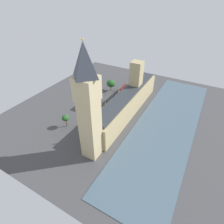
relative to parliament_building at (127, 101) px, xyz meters
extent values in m
plane|color=#424244|center=(1.99, 1.50, -8.55)|extent=(148.03, 148.03, 0.00)
cube|color=#475B6B|center=(-28.79, 1.50, -8.43)|extent=(35.26, 133.23, 0.25)
cube|color=tan|center=(-0.01, 1.50, -1.52)|extent=(13.20, 78.03, 14.06)
cube|color=tan|center=(-0.01, -12.55, 7.67)|extent=(7.60, 7.60, 32.44)
cube|color=#2D3338|center=(-0.01, 1.50, 6.30)|extent=(10.03, 74.91, 1.60)
cone|color=tan|center=(6.19, -33.62, 7.03)|extent=(1.20, 1.20, 3.05)
cone|color=tan|center=(6.19, -16.06, 7.04)|extent=(1.20, 1.20, 3.06)
cone|color=tan|center=(6.19, 1.50, 7.07)|extent=(1.20, 1.20, 3.13)
cone|color=tan|center=(6.19, 19.06, 6.50)|extent=(1.20, 1.20, 2.00)
cone|color=tan|center=(6.19, 36.61, 7.01)|extent=(1.20, 1.20, 3.01)
cube|color=tan|center=(-0.81, 44.52, 8.12)|extent=(8.20, 8.20, 33.35)
cube|color=tan|center=(-0.81, 44.52, 30.24)|extent=(9.02, 9.02, 10.88)
cylinder|color=silver|center=(3.86, 44.52, 30.24)|extent=(0.25, 6.23, 6.23)
torus|color=black|center=(3.86, 44.52, 30.24)|extent=(0.24, 6.47, 6.47)
cylinder|color=silver|center=(-0.81, 39.85, 30.24)|extent=(6.23, 0.25, 6.23)
torus|color=black|center=(-0.81, 39.85, 30.24)|extent=(6.47, 0.24, 6.47)
pyramid|color=#383D47|center=(-0.81, 44.52, 42.53)|extent=(9.02, 9.02, 13.71)
sphere|color=gold|center=(-0.81, 44.52, 49.78)|extent=(0.80, 0.80, 0.80)
cube|color=red|center=(14.65, -24.30, -5.90)|extent=(2.94, 10.60, 4.20)
cube|color=black|center=(14.65, -24.30, -5.82)|extent=(2.99, 10.20, 0.70)
cylinder|color=black|center=(13.34, -20.68, -8.00)|extent=(0.40, 1.11, 1.10)
cylinder|color=black|center=(15.64, -20.58, -8.00)|extent=(0.40, 1.11, 1.10)
cylinder|color=black|center=(13.66, -28.02, -8.00)|extent=(0.40, 1.11, 1.10)
cylinder|color=black|center=(15.96, -27.92, -8.00)|extent=(0.40, 1.11, 1.10)
cube|color=navy|center=(16.68, -11.89, -7.84)|extent=(1.99, 4.76, 0.75)
cube|color=black|center=(16.68, -12.13, -7.14)|extent=(1.65, 2.68, 0.65)
cylinder|color=black|center=(15.85, -10.36, -8.21)|extent=(0.26, 0.69, 0.68)
cylinder|color=black|center=(17.58, -10.40, -8.21)|extent=(0.26, 0.69, 0.68)
cylinder|color=black|center=(15.79, -13.38, -8.21)|extent=(0.26, 0.69, 0.68)
cylinder|color=black|center=(17.52, -13.42, -8.21)|extent=(0.26, 0.69, 0.68)
cube|color=#19472D|center=(17.01, -0.15, -7.84)|extent=(1.87, 4.22, 0.75)
cube|color=black|center=(17.02, 0.06, -7.14)|extent=(1.54, 2.37, 0.65)
cylinder|color=black|center=(17.80, -1.51, -8.21)|extent=(0.26, 0.68, 0.68)
cylinder|color=black|center=(16.18, -1.47, -8.21)|extent=(0.26, 0.68, 0.68)
cylinder|color=black|center=(17.85, 1.17, -8.21)|extent=(0.26, 0.68, 0.68)
cylinder|color=black|center=(16.23, 1.20, -8.21)|extent=(0.26, 0.68, 0.68)
cube|color=silver|center=(14.60, 5.19, -7.84)|extent=(2.11, 4.49, 0.75)
cube|color=black|center=(14.61, 4.97, -7.14)|extent=(1.69, 2.55, 0.65)
cylinder|color=black|center=(13.68, 6.53, -8.21)|extent=(0.30, 0.70, 0.68)
cylinder|color=black|center=(15.33, 6.65, -8.21)|extent=(0.30, 0.70, 0.68)
cylinder|color=black|center=(13.87, 3.74, -8.21)|extent=(0.30, 0.70, 0.68)
cylinder|color=black|center=(15.52, 3.85, -8.21)|extent=(0.30, 0.70, 0.68)
cube|color=red|center=(17.50, 14.80, -5.90)|extent=(2.53, 10.51, 4.20)
cube|color=black|center=(17.50, 14.80, -5.82)|extent=(2.59, 10.11, 0.70)
cylinder|color=black|center=(18.64, 11.13, -8.00)|extent=(0.35, 1.10, 1.10)
cylinder|color=black|center=(16.34, 11.13, -8.00)|extent=(0.35, 1.10, 1.10)
cylinder|color=black|center=(18.67, 18.48, -8.00)|extent=(0.35, 1.10, 1.10)
cylinder|color=black|center=(16.37, 18.48, -8.00)|extent=(0.35, 1.10, 1.10)
cube|color=gold|center=(16.37, 29.80, -7.84)|extent=(2.05, 4.21, 0.75)
cube|color=black|center=(16.36, 30.01, -7.14)|extent=(1.67, 2.38, 0.65)
cylinder|color=black|center=(17.28, 28.52, -8.21)|extent=(0.28, 0.69, 0.68)
cylinder|color=black|center=(15.57, 28.45, -8.21)|extent=(0.28, 0.69, 0.68)
cylinder|color=black|center=(17.17, 31.16, -8.21)|extent=(0.28, 0.69, 0.68)
cylinder|color=black|center=(15.46, 31.09, -8.21)|extent=(0.28, 0.69, 0.68)
cylinder|color=maroon|center=(9.32, 12.68, -7.87)|extent=(0.54, 0.54, 1.37)
sphere|color=#8C6647|center=(9.32, 12.68, -7.05)|extent=(0.26, 0.26, 0.26)
cube|color=black|center=(9.37, 12.39, -7.80)|extent=(0.33, 0.16, 0.25)
cylinder|color=gray|center=(9.43, 0.34, -7.85)|extent=(0.58, 0.58, 1.40)
sphere|color=tan|center=(9.43, 0.34, -7.02)|extent=(0.27, 0.27, 0.27)
cube|color=gray|center=(9.34, 0.06, -7.78)|extent=(0.34, 0.19, 0.25)
cylinder|color=brown|center=(25.43, -21.48, -6.66)|extent=(0.56, 0.56, 3.78)
ellipsoid|color=#235623|center=(25.43, -21.48, -2.08)|extent=(7.19, 7.19, 6.11)
cylinder|color=brown|center=(26.23, 34.13, -6.03)|extent=(0.56, 0.56, 5.04)
ellipsoid|color=#235623|center=(26.23, 34.13, -1.81)|extent=(4.54, 4.54, 3.86)
cylinder|color=black|center=(25.03, 11.34, -5.96)|extent=(0.18, 0.18, 5.19)
sphere|color=#F2EAC6|center=(25.03, 11.34, -3.09)|extent=(0.56, 0.56, 0.56)
cylinder|color=black|center=(24.94, -11.13, -6.00)|extent=(0.18, 0.18, 5.11)
sphere|color=#F2EAC6|center=(24.94, -11.13, -3.17)|extent=(0.56, 0.56, 0.56)
camera|label=1|loc=(-41.98, 96.60, 65.17)|focal=28.62mm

